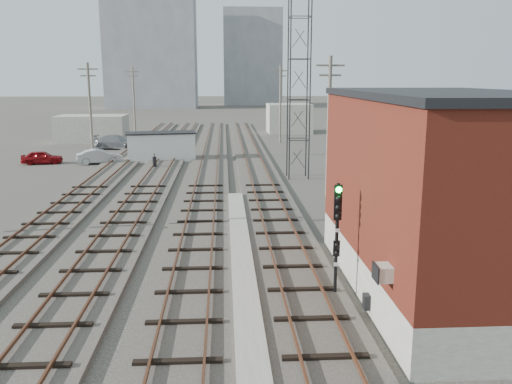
{
  "coord_description": "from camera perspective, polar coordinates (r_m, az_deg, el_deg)",
  "views": [
    {
      "loc": [
        -0.19,
        -6.32,
        7.69
      ],
      "look_at": [
        1.34,
        19.45,
        2.2
      ],
      "focal_mm": 38.0,
      "sensor_mm": 36.0,
      "label": 1
    }
  ],
  "objects": [
    {
      "name": "utility_pole_right_a",
      "position": [
        35.09,
        7.67,
        7.17
      ],
      "size": [
        1.8,
        0.24,
        9.0
      ],
      "color": "#595147",
      "rests_on": "ground"
    },
    {
      "name": "ground",
      "position": [
        66.76,
        -3.23,
        5.38
      ],
      "size": [
        320.0,
        320.0,
        0.0
      ],
      "primitive_type": "plane",
      "color": "#282621",
      "rests_on": "ground"
    },
    {
      "name": "lattice_tower",
      "position": [
        41.71,
        4.54,
        11.71
      ],
      "size": [
        1.6,
        1.6,
        15.0
      ],
      "color": "black",
      "rests_on": "ground"
    },
    {
      "name": "apartment_right",
      "position": [
        156.62,
        -0.42,
        13.95
      ],
      "size": [
        16.0,
        12.0,
        26.0
      ],
      "primitive_type": "cube",
      "color": "gray",
      "rests_on": "ground"
    },
    {
      "name": "apartment_left",
      "position": [
        142.62,
        -10.94,
        14.74
      ],
      "size": [
        22.0,
        14.0,
        30.0
      ],
      "primitive_type": "cube",
      "color": "gray",
      "rests_on": "ground"
    },
    {
      "name": "brick_building",
      "position": [
        20.28,
        18.97,
        -0.2
      ],
      "size": [
        6.54,
        12.2,
        7.22
      ],
      "color": "gray",
      "rests_on": "ground"
    },
    {
      "name": "car_silver",
      "position": [
        51.05,
        -16.15,
        3.62
      ],
      "size": [
        4.21,
        2.41,
        1.31
      ],
      "primitive_type": "imported",
      "rotation": [
        0.0,
        0.0,
        1.84
      ],
      "color": "#9C9FA3",
      "rests_on": "ground"
    },
    {
      "name": "switch_stand",
      "position": [
        47.05,
        -10.63,
        3.11
      ],
      "size": [
        0.36,
        0.36,
        1.23
      ],
      "rotation": [
        0.0,
        0.0,
        0.34
      ],
      "color": "black",
      "rests_on": "ground"
    },
    {
      "name": "track_left",
      "position": [
        46.88,
        -14.82,
        2.3
      ],
      "size": [
        3.2,
        90.0,
        0.39
      ],
      "color": "#332D28",
      "rests_on": "ground"
    },
    {
      "name": "track_right",
      "position": [
        46.03,
        -0.0,
        2.53
      ],
      "size": [
        3.2,
        90.0,
        0.39
      ],
      "color": "#332D28",
      "rests_on": "ground"
    },
    {
      "name": "utility_pole_left_c",
      "position": [
        77.36,
        -12.74,
        9.58
      ],
      "size": [
        1.8,
        0.24,
        9.0
      ],
      "color": "#595147",
      "rests_on": "ground"
    },
    {
      "name": "track_mid_right",
      "position": [
        45.97,
        -4.99,
        2.47
      ],
      "size": [
        3.2,
        90.0,
        0.39
      ],
      "color": "#332D28",
      "rests_on": "ground"
    },
    {
      "name": "car_red",
      "position": [
        52.58,
        -21.6,
        3.42
      ],
      "size": [
        3.76,
        2.05,
        1.22
      ],
      "primitive_type": "imported",
      "rotation": [
        0.0,
        0.0,
        1.75
      ],
      "color": "maroon",
      "rests_on": "ground"
    },
    {
      "name": "site_trailer",
      "position": [
        51.56,
        -9.97,
        4.76
      ],
      "size": [
        6.73,
        3.81,
        2.67
      ],
      "rotation": [
        0.0,
        0.0,
        0.17
      ],
      "color": "silver",
      "rests_on": "ground"
    },
    {
      "name": "shed_right",
      "position": [
        77.08,
        3.49,
        7.75
      ],
      "size": [
        6.0,
        6.0,
        4.0
      ],
      "primitive_type": "cube",
      "color": "gray",
      "rests_on": "ground"
    },
    {
      "name": "shed_left",
      "position": [
        68.45,
        -16.85,
        6.39
      ],
      "size": [
        8.0,
        5.0,
        3.2
      ],
      "primitive_type": "cube",
      "color": "gray",
      "rests_on": "ground"
    },
    {
      "name": "utility_pole_right_b",
      "position": [
        64.73,
        2.57,
        9.44
      ],
      "size": [
        1.8,
        0.24,
        9.0
      ],
      "color": "#595147",
      "rests_on": "ground"
    },
    {
      "name": "track_mid_left",
      "position": [
        46.25,
        -9.95,
        2.39
      ],
      "size": [
        3.2,
        90.0,
        0.39
      ],
      "color": "#332D28",
      "rests_on": "ground"
    },
    {
      "name": "utility_pole_left_b",
      "position": [
        52.85,
        -17.05,
        8.35
      ],
      "size": [
        1.8,
        0.24,
        9.0
      ],
      "color": "#595147",
      "rests_on": "ground"
    },
    {
      "name": "platform_curb",
      "position": [
        21.69,
        -1.37,
        -8.39
      ],
      "size": [
        0.9,
        28.0,
        0.26
      ],
      "primitive_type": "cube",
      "color": "gray",
      "rests_on": "ground"
    },
    {
      "name": "signal_mast",
      "position": [
        19.08,
        8.53,
        -4.09
      ],
      "size": [
        0.4,
        0.41,
        4.14
      ],
      "color": "gray",
      "rests_on": "ground"
    },
    {
      "name": "car_grey",
      "position": [
        61.04,
        -14.44,
        5.11
      ],
      "size": [
        5.44,
        2.73,
        1.52
      ],
      "primitive_type": "imported",
      "rotation": [
        0.0,
        0.0,
        1.45
      ],
      "color": "gray",
      "rests_on": "ground"
    }
  ]
}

